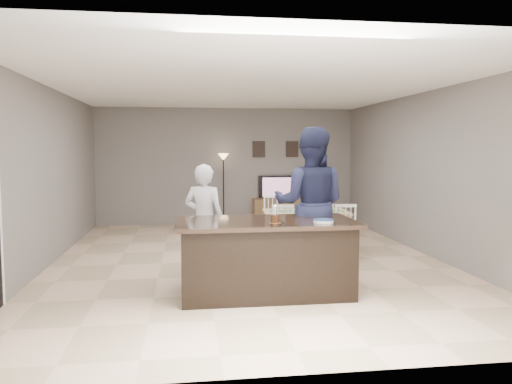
{
  "coord_description": "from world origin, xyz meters",
  "views": [
    {
      "loc": [
        -0.92,
        -7.66,
        1.75
      ],
      "look_at": [
        0.09,
        -0.3,
        1.11
      ],
      "focal_mm": 35.0,
      "sensor_mm": 36.0,
      "label": 1
    }
  ],
  "objects": [
    {
      "name": "floor",
      "position": [
        0.0,
        0.0,
        0.0
      ],
      "size": [
        8.0,
        8.0,
        0.0
      ],
      "primitive_type": "plane",
      "color": "tan",
      "rests_on": "ground"
    },
    {
      "name": "room_shell",
      "position": [
        0.0,
        0.0,
        1.68
      ],
      "size": [
        8.0,
        8.0,
        8.0
      ],
      "color": "slate",
      "rests_on": "floor"
    },
    {
      "name": "kitchen_island",
      "position": [
        0.0,
        -1.8,
        0.45
      ],
      "size": [
        2.15,
        1.1,
        0.9
      ],
      "color": "black",
      "rests_on": "floor"
    },
    {
      "name": "tv_console",
      "position": [
        1.2,
        3.77,
        0.3
      ],
      "size": [
        1.2,
        0.4,
        0.6
      ],
      "primitive_type": "cube",
      "color": "brown",
      "rests_on": "floor"
    },
    {
      "name": "television",
      "position": [
        1.2,
        3.84,
        0.86
      ],
      "size": [
        0.91,
        0.12,
        0.53
      ],
      "primitive_type": "imported",
      "rotation": [
        0.0,
        0.0,
        3.14
      ],
      "color": "black",
      "rests_on": "tv_console"
    },
    {
      "name": "tv_screen_glow",
      "position": [
        1.2,
        3.76,
        0.87
      ],
      "size": [
        0.78,
        0.0,
        0.78
      ],
      "primitive_type": "plane",
      "rotation": [
        1.57,
        0.0,
        3.14
      ],
      "color": "#FF591C",
      "rests_on": "tv_console"
    },
    {
      "name": "picture_frames",
      "position": [
        1.15,
        3.98,
        1.75
      ],
      "size": [
        1.1,
        0.02,
        0.38
      ],
      "color": "black",
      "rests_on": "room_shell"
    },
    {
      "name": "woman",
      "position": [
        -0.7,
        -0.78,
        0.77
      ],
      "size": [
        0.66,
        0.55,
        1.55
      ],
      "primitive_type": "imported",
      "rotation": [
        0.0,
        0.0,
        2.77
      ],
      "color": "silver",
      "rests_on": "floor"
    },
    {
      "name": "man",
      "position": [
        0.69,
        -1.23,
        1.02
      ],
      "size": [
        1.19,
        1.06,
        2.04
      ],
      "primitive_type": "imported",
      "rotation": [
        0.0,
        0.0,
        2.8
      ],
      "color": "#191D37",
      "rests_on": "floor"
    },
    {
      "name": "birthday_cake",
      "position": [
        0.08,
        -2.03,
        0.95
      ],
      "size": [
        0.13,
        0.13,
        0.21
      ],
      "color": "gold",
      "rests_on": "kitchen_island"
    },
    {
      "name": "plate_stack",
      "position": [
        0.64,
        -2.08,
        0.92
      ],
      "size": [
        0.24,
        0.24,
        0.04
      ],
      "color": "white",
      "rests_on": "kitchen_island"
    },
    {
      "name": "dining_table",
      "position": [
        1.11,
        0.71,
        0.56
      ],
      "size": [
        1.51,
        1.73,
        0.89
      ],
      "rotation": [
        0.0,
        0.0,
        -0.07
      ],
      "color": "tan",
      "rests_on": "floor"
    },
    {
      "name": "floor_lamp",
      "position": [
        -0.1,
        3.79,
        1.28
      ],
      "size": [
        0.25,
        0.25,
        1.65
      ],
      "color": "black",
      "rests_on": "floor"
    }
  ]
}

